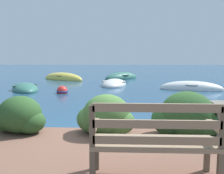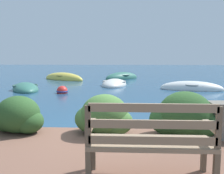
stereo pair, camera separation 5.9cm
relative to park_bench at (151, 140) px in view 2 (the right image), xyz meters
The scene contains 11 objects.
ground_plane 2.27m from the park_bench, 108.72° to the left, with size 80.00×80.00×0.00m.
park_bench is the anchor object (origin of this frame).
hedge_clump_left 2.84m from the park_bench, 143.07° to the left, with size 1.01×0.73×0.69m.
hedge_clump_centre 1.84m from the park_bench, 111.29° to the left, with size 1.07×0.77×0.73m.
hedge_clump_right 1.79m from the park_bench, 64.92° to the left, with size 1.18×0.85×0.80m.
rowboat_nearest 10.22m from the park_bench, 119.42° to the left, with size 2.18×2.79×0.63m.
rowboat_mid 9.80m from the park_bench, 72.53° to the left, with size 3.08×1.55×0.75m.
rowboat_far 11.00m from the park_bench, 94.38° to the left, with size 1.63×2.68×0.64m.
rowboat_outer 14.68m from the park_bench, 107.51° to the left, with size 3.34×2.56×0.87m.
rowboat_distant 14.89m from the park_bench, 91.76° to the left, with size 2.81×2.72×0.85m.
mooring_buoy 8.58m from the park_bench, 110.62° to the left, with size 0.53×0.53×0.48m.
Camera 2 is at (0.39, -4.76, 1.64)m, focal length 40.00 mm.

